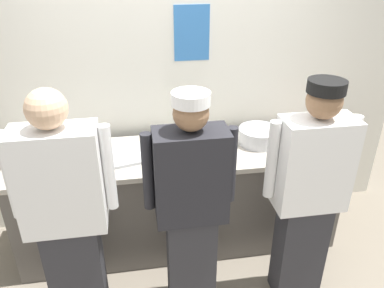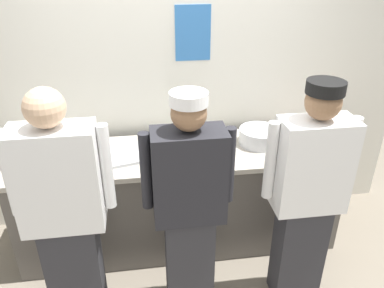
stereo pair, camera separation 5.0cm
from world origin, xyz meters
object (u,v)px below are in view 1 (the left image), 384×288
chef_center (191,204)px  chef_far_right (308,193)px  sheet_tray (133,154)px  mixing_bowl_steel (259,136)px  ramekin_green_sauce (28,171)px  chef_near_left (67,215)px  squeeze_bottle_primary (312,130)px  plate_stack_front (43,151)px  squeeze_bottle_secondary (176,144)px  ramekin_orange_sauce (82,165)px  deli_cup (212,148)px

chef_center → chef_far_right: chef_far_right is taller
chef_far_right → sheet_tray: bearing=148.9°
mixing_bowl_steel → ramekin_green_sauce: bearing=-173.1°
chef_near_left → sheet_tray: bearing=59.4°
squeeze_bottle_primary → chef_near_left: bearing=-158.7°
chef_far_right → plate_stack_front: bearing=156.1°
squeeze_bottle_secondary → ramekin_green_sauce: size_ratio=1.89×
plate_stack_front → ramekin_orange_sauce: plate_stack_front is taller
deli_cup → plate_stack_front: bearing=171.5°
ramekin_green_sauce → ramekin_orange_sauce: 0.37m
squeeze_bottle_secondary → ramekin_green_sauce: (-1.07, -0.13, -0.06)m
sheet_tray → deli_cup: 0.62m
plate_stack_front → mixing_bowl_steel: bearing=-2.4°
ramekin_orange_sauce → chef_center: bearing=-36.1°
chef_center → squeeze_bottle_primary: 1.35m
sheet_tray → squeeze_bottle_primary: bearing=2.0°
ramekin_orange_sauce → deli_cup: deli_cup is taller
ramekin_orange_sauce → chef_near_left: bearing=-94.0°
plate_stack_front → squeeze_bottle_primary: (2.18, -0.07, 0.06)m
plate_stack_front → sheet_tray: size_ratio=0.39×
chef_far_right → squeeze_bottle_primary: 0.82m
plate_stack_front → squeeze_bottle_secondary: size_ratio=1.12×
chef_near_left → chef_far_right: chef_near_left is taller
chef_near_left → sheet_tray: (0.41, 0.69, 0.01)m
plate_stack_front → ramekin_green_sauce: bearing=-99.8°
ramekin_orange_sauce → mixing_bowl_steel: bearing=7.4°
chef_near_left → sheet_tray: chef_near_left is taller
chef_far_right → plate_stack_front: 2.00m
mixing_bowl_steel → squeeze_bottle_primary: size_ratio=1.88×
sheet_tray → squeeze_bottle_secondary: (0.34, -0.04, 0.08)m
squeeze_bottle_secondary → plate_stack_front: bearing=171.3°
ramekin_orange_sauce → deli_cup: (0.98, 0.06, 0.03)m
chef_near_left → mixing_bowl_steel: size_ratio=5.03×
squeeze_bottle_secondary → deli_cup: 0.28m
chef_near_left → squeeze_bottle_secondary: bearing=41.3°
mixing_bowl_steel → ramekin_green_sauce: size_ratio=3.47×
chef_near_left → plate_stack_front: bearing=108.9°
plate_stack_front → chef_center: bearing=-37.0°
plate_stack_front → squeeze_bottle_secondary: squeeze_bottle_secondary is taller
chef_far_right → deli_cup: 0.81m
mixing_bowl_steel → squeeze_bottle_primary: bearing=0.2°
chef_far_right → squeeze_bottle_primary: size_ratio=9.21×
chef_near_left → plate_stack_front: size_ratio=8.24×
plate_stack_front → squeeze_bottle_primary: squeeze_bottle_primary is taller
deli_cup → sheet_tray: bearing=173.2°
squeeze_bottle_secondary → ramekin_orange_sauce: 0.72m
squeeze_bottle_secondary → deli_cup: size_ratio=1.83×
ramekin_green_sauce → ramekin_orange_sauce: bearing=4.7°
mixing_bowl_steel → ramekin_green_sauce: 1.79m
squeeze_bottle_primary → mixing_bowl_steel: bearing=-179.8°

